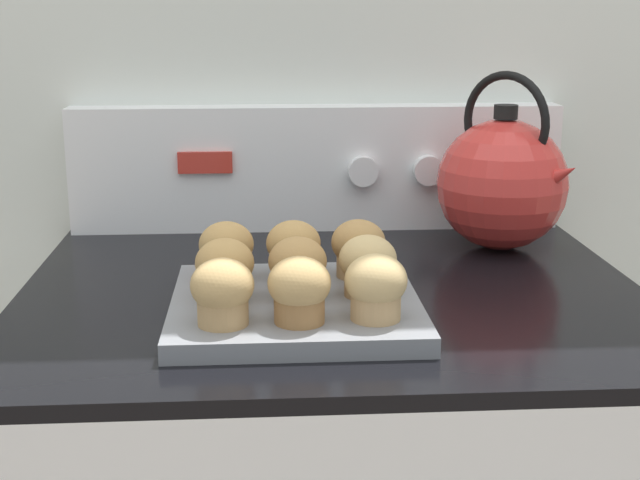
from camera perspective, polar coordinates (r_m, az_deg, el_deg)
The scene contains 13 objects.
wall_back at distance 1.44m, azimuth -0.38°, elevation 12.43°, with size 8.00×0.05×2.40m.
control_panel at distance 1.41m, azimuth -0.16°, elevation 4.65°, with size 0.77×0.07×0.19m.
muffin_pan at distance 1.02m, azimuth -1.59°, elevation -4.28°, with size 0.28×0.28×0.02m.
muffin_r0_c0 at distance 0.93m, azimuth -6.27°, elevation -3.30°, with size 0.07×0.07×0.07m.
muffin_r0_c1 at distance 0.93m, azimuth -1.33°, elevation -3.20°, with size 0.07×0.07×0.07m.
muffin_r0_c2 at distance 0.94m, azimuth 3.60°, elevation -3.01°, with size 0.07×0.07×0.07m.
muffin_r1_c0 at distance 1.01m, azimuth -6.11°, elevation -1.88°, with size 0.07×0.07×0.07m.
muffin_r1_c1 at distance 1.01m, azimuth -1.44°, elevation -1.77°, with size 0.07×0.07×0.07m.
muffin_r1_c2 at distance 1.02m, azimuth 3.07°, elevation -1.64°, with size 0.07×0.07×0.07m.
muffin_r2_c0 at distance 1.08m, azimuth -6.01°, elevation -0.66°, with size 0.07×0.07×0.07m.
muffin_r2_c1 at distance 1.08m, azimuth -1.71°, elevation -0.58°, with size 0.07×0.07×0.07m.
muffin_r2_c2 at distance 1.09m, azimuth 2.47°, elevation -0.52°, with size 0.07×0.07×0.07m.
tea_kettle at distance 1.31m, azimuth 11.63°, elevation 3.66°, with size 0.19×0.21×0.26m.
Camera 1 is at (-0.09, -0.72, 1.26)m, focal length 50.00 mm.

